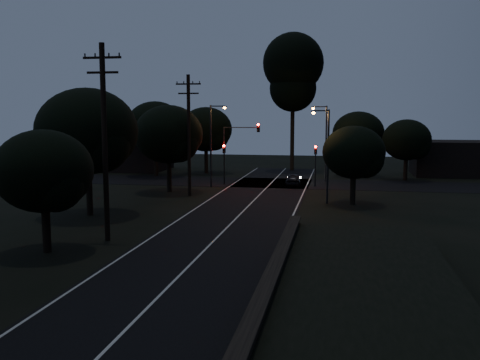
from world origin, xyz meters
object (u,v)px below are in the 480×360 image
(utility_pole_mid, at_px, (105,139))
(streetlight_a, at_px, (213,140))
(streetlight_c, at_px, (326,149))
(car, at_px, (294,180))
(signal_mast, at_px, (240,142))
(tall_pine, at_px, (293,71))
(signal_right, at_px, (316,158))
(streetlight_b, at_px, (324,138))
(signal_left, at_px, (224,157))
(utility_pole_far, at_px, (189,133))

(utility_pole_mid, xyz_separation_m, streetlight_a, (0.69, 23.00, -1.10))
(streetlight_c, distance_m, car, 11.36)
(utility_pole_mid, distance_m, car, 27.05)
(streetlight_a, bearing_deg, signal_mast, 39.77)
(utility_pole_mid, height_order, tall_pine, tall_pine)
(signal_mast, relative_size, car, 1.70)
(signal_mast, distance_m, car, 6.53)
(signal_right, relative_size, streetlight_c, 0.55)
(tall_pine, relative_size, signal_mast, 2.76)
(tall_pine, bearing_deg, streetlight_b, -68.62)
(signal_left, xyz_separation_m, car, (7.05, 0.19, -2.21))
(car, bearing_deg, signal_right, 172.80)
(utility_pole_far, bearing_deg, signal_left, 80.06)
(signal_left, bearing_deg, streetlight_a, -109.59)
(signal_right, bearing_deg, streetlight_b, 80.00)
(utility_pole_mid, bearing_deg, streetlight_c, 51.74)
(utility_pole_mid, bearing_deg, car, 71.45)
(signal_left, bearing_deg, tall_pine, 69.54)
(streetlight_b, xyz_separation_m, car, (-2.86, -3.82, -4.01))
(tall_pine, relative_size, streetlight_a, 2.15)
(tall_pine, distance_m, streetlight_b, 14.16)
(utility_pole_mid, distance_m, signal_mast, 25.22)
(streetlight_b, bearing_deg, streetlight_a, -150.52)
(signal_right, height_order, signal_mast, signal_mast)
(signal_left, distance_m, car, 7.39)
(utility_pole_far, xyz_separation_m, streetlight_b, (11.31, 12.00, -0.85))
(tall_pine, distance_m, signal_left, 18.68)
(signal_left, bearing_deg, streetlight_c, -43.76)
(signal_left, xyz_separation_m, signal_right, (9.20, 0.00, 0.00))
(tall_pine, relative_size, car, 4.68)
(car, bearing_deg, signal_mast, -0.02)
(streetlight_c, relative_size, car, 2.04)
(utility_pole_far, height_order, streetlight_b, utility_pole_far)
(utility_pole_far, bearing_deg, car, 44.08)
(tall_pine, relative_size, signal_right, 4.20)
(streetlight_a, bearing_deg, streetlight_b, 29.48)
(streetlight_a, bearing_deg, signal_left, 70.41)
(tall_pine, xyz_separation_m, signal_left, (-5.60, -15.01, -9.60))
(utility_pole_far, relative_size, signal_right, 2.56)
(streetlight_b, distance_m, streetlight_c, 14.01)
(streetlight_a, relative_size, car, 2.17)
(utility_pole_far, distance_m, signal_right, 13.53)
(signal_left, height_order, streetlight_a, streetlight_a)
(signal_left, distance_m, streetlight_a, 2.77)
(signal_right, relative_size, signal_mast, 0.66)
(utility_pole_far, relative_size, signal_mast, 1.68)
(streetlight_c, height_order, car, streetlight_c)
(car, bearing_deg, streetlight_b, -128.87)
(signal_mast, bearing_deg, streetlight_a, -140.23)
(signal_right, relative_size, car, 1.11)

